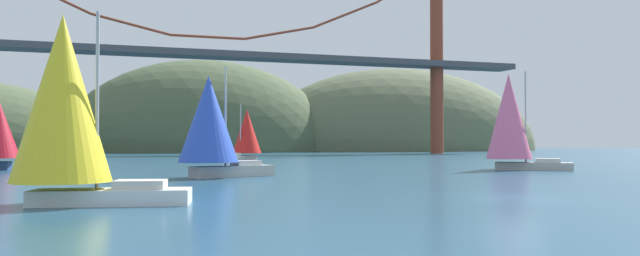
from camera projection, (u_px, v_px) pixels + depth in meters
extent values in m
plane|color=navy|center=(516.00, 198.00, 28.12)|extent=(360.00, 360.00, 0.00)
ellipsoid|color=#5B6647|center=(400.00, 151.00, 175.17)|extent=(84.98, 44.00, 46.30)
ellipsoid|color=#4C5B3D|center=(204.00, 152.00, 157.64)|extent=(69.80, 44.00, 46.56)
cylinder|color=brown|center=(437.00, 59.00, 134.29)|extent=(2.80, 2.80, 41.01)
cube|color=#47474C|center=(208.00, 55.00, 118.56)|extent=(134.52, 6.00, 1.20)
cylinder|color=brown|center=(132.00, 25.00, 114.18)|extent=(14.18, 0.50, 3.56)
cylinder|color=brown|center=(208.00, 37.00, 118.63)|extent=(14.07, 0.50, 0.50)
cylinder|color=brown|center=(279.00, 33.00, 123.15)|extent=(14.18, 0.50, 3.56)
cylinder|color=brown|center=(346.00, 15.00, 127.74)|extent=(14.27, 0.50, 6.60)
cube|color=#B7B2A8|center=(238.00, 159.00, 79.21)|extent=(5.64, 4.98, 0.75)
cube|color=beige|center=(232.00, 154.00, 78.36)|extent=(2.30, 2.23, 0.36)
cylinder|color=#B2B2B7|center=(241.00, 130.00, 79.77)|extent=(0.14, 0.14, 6.68)
cone|color=red|center=(247.00, 131.00, 80.82)|extent=(5.28, 5.28, 5.68)
cube|color=#B7B2A8|center=(534.00, 166.00, 55.43)|extent=(6.36, 5.56, 0.70)
cube|color=beige|center=(548.00, 160.00, 55.04)|extent=(2.55, 2.44, 0.36)
cylinder|color=#B2B2B7|center=(526.00, 117.00, 55.74)|extent=(0.14, 0.14, 8.18)
cone|color=pink|center=(509.00, 116.00, 56.23)|extent=(5.69, 5.69, 7.72)
cube|color=#B7B2A8|center=(233.00, 171.00, 44.77)|extent=(6.48, 3.85, 0.81)
cube|color=beige|center=(246.00, 163.00, 45.52)|extent=(2.34, 1.90, 0.36)
cylinder|color=#B2B2B7|center=(226.00, 116.00, 44.45)|extent=(0.14, 0.14, 7.15)
cone|color=blue|center=(208.00, 119.00, 43.54)|extent=(5.47, 5.47, 6.09)
cube|color=white|center=(112.00, 197.00, 25.12)|extent=(6.47, 3.23, 0.63)
cube|color=beige|center=(141.00, 184.00, 25.25)|extent=(2.25, 1.88, 0.36)
cylinder|color=#B2B2B7|center=(97.00, 100.00, 25.13)|extent=(0.14, 0.14, 7.23)
cone|color=yellow|center=(62.00, 98.00, 24.98)|extent=(4.64, 4.64, 6.79)
sphere|color=gold|center=(80.00, 169.00, 50.57)|extent=(1.10, 1.10, 1.10)
cylinder|color=black|center=(80.00, 156.00, 50.59)|extent=(0.20, 0.20, 1.60)
sphere|color=#F2EA99|center=(80.00, 145.00, 50.61)|extent=(0.24, 0.24, 0.24)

